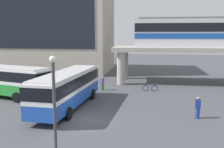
{
  "coord_description": "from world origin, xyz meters",
  "views": [
    {
      "loc": [
        4.76,
        -18.42,
        6.45
      ],
      "look_at": [
        0.9,
        9.0,
        2.2
      ],
      "focal_mm": 41.19,
      "sensor_mm": 36.0,
      "label": 1
    }
  ],
  "objects_px": {
    "pedestrian_waiting_near_stop": "(102,84)",
    "station_building": "(44,26)",
    "bus_secondary": "(2,78)",
    "pedestrian_at_kerb": "(81,82)",
    "bus_main": "(68,86)",
    "bicycle_blue": "(150,88)",
    "pedestrian_walking_across": "(198,108)"
  },
  "relations": [
    {
      "from": "pedestrian_waiting_near_stop",
      "to": "station_building",
      "type": "bearing_deg",
      "value": 130.18
    },
    {
      "from": "bus_secondary",
      "to": "pedestrian_at_kerb",
      "type": "distance_m",
      "value": 8.82
    },
    {
      "from": "bus_main",
      "to": "bus_secondary",
      "type": "xyz_separation_m",
      "value": [
        -8.04,
        3.09,
        0.0
      ]
    },
    {
      "from": "bicycle_blue",
      "to": "pedestrian_waiting_near_stop",
      "type": "relative_size",
      "value": 1.08
    },
    {
      "from": "station_building",
      "to": "pedestrian_walking_across",
      "type": "bearing_deg",
      "value": -47.86
    },
    {
      "from": "bus_main",
      "to": "pedestrian_walking_across",
      "type": "xyz_separation_m",
      "value": [
        10.86,
        -1.43,
        -1.18
      ]
    },
    {
      "from": "bus_secondary",
      "to": "station_building",
      "type": "bearing_deg",
      "value": 100.09
    },
    {
      "from": "pedestrian_walking_across",
      "to": "pedestrian_at_kerb",
      "type": "distance_m",
      "value": 15.34
    },
    {
      "from": "pedestrian_walking_across",
      "to": "pedestrian_waiting_near_stop",
      "type": "bearing_deg",
      "value": 135.31
    },
    {
      "from": "bus_main",
      "to": "pedestrian_at_kerb",
      "type": "xyz_separation_m",
      "value": [
        -1.02,
        8.27,
        -1.25
      ]
    },
    {
      "from": "station_building",
      "to": "bus_main",
      "type": "relative_size",
      "value": 2.11
    },
    {
      "from": "bicycle_blue",
      "to": "pedestrian_waiting_near_stop",
      "type": "height_order",
      "value": "pedestrian_waiting_near_stop"
    },
    {
      "from": "pedestrian_walking_across",
      "to": "pedestrian_at_kerb",
      "type": "height_order",
      "value": "pedestrian_walking_across"
    },
    {
      "from": "station_building",
      "to": "pedestrian_waiting_near_stop",
      "type": "height_order",
      "value": "station_building"
    },
    {
      "from": "station_building",
      "to": "bus_main",
      "type": "distance_m",
      "value": 26.88
    },
    {
      "from": "station_building",
      "to": "pedestrian_at_kerb",
      "type": "height_order",
      "value": "station_building"
    },
    {
      "from": "station_building",
      "to": "pedestrian_waiting_near_stop",
      "type": "relative_size",
      "value": 14.18
    },
    {
      "from": "station_building",
      "to": "pedestrian_waiting_near_stop",
      "type": "distance_m",
      "value": 21.99
    },
    {
      "from": "bus_main",
      "to": "bus_secondary",
      "type": "distance_m",
      "value": 8.61
    },
    {
      "from": "bus_secondary",
      "to": "pedestrian_at_kerb",
      "type": "bearing_deg",
      "value": 36.45
    },
    {
      "from": "station_building",
      "to": "pedestrian_waiting_near_stop",
      "type": "bearing_deg",
      "value": -49.82
    },
    {
      "from": "bicycle_blue",
      "to": "pedestrian_walking_across",
      "type": "distance_m",
      "value": 10.03
    },
    {
      "from": "pedestrian_walking_across",
      "to": "bicycle_blue",
      "type": "bearing_deg",
      "value": 111.05
    },
    {
      "from": "bus_main",
      "to": "bicycle_blue",
      "type": "height_order",
      "value": "bus_main"
    },
    {
      "from": "pedestrian_at_kerb",
      "to": "pedestrian_walking_across",
      "type": "bearing_deg",
      "value": -39.24
    },
    {
      "from": "bicycle_blue",
      "to": "pedestrian_waiting_near_stop",
      "type": "xyz_separation_m",
      "value": [
        -5.51,
        -0.34,
        0.42
      ]
    },
    {
      "from": "station_building",
      "to": "pedestrian_at_kerb",
      "type": "xyz_separation_m",
      "value": [
        10.65,
        -15.2,
        -7.2
      ]
    },
    {
      "from": "station_building",
      "to": "pedestrian_at_kerb",
      "type": "bearing_deg",
      "value": -54.98
    },
    {
      "from": "pedestrian_walking_across",
      "to": "pedestrian_waiting_near_stop",
      "type": "relative_size",
      "value": 1.03
    },
    {
      "from": "pedestrian_at_kerb",
      "to": "pedestrian_waiting_near_stop",
      "type": "height_order",
      "value": "pedestrian_waiting_near_stop"
    },
    {
      "from": "station_building",
      "to": "bicycle_blue",
      "type": "height_order",
      "value": "station_building"
    },
    {
      "from": "pedestrian_at_kerb",
      "to": "pedestrian_waiting_near_stop",
      "type": "relative_size",
      "value": 0.96
    }
  ]
}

